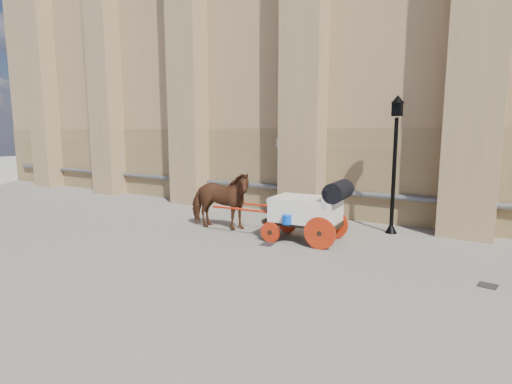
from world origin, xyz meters
The scene contains 6 objects.
ground centered at (0.00, 0.00, 0.00)m, with size 90.00×90.00×0.00m, color #6D685C.
horse centered at (-2.30, 0.70, 0.87)m, with size 0.94×2.06×1.74m, color #56301C.
carriage centered at (0.56, 0.87, 0.89)m, with size 3.84×1.42×1.65m.
street_lamp centered at (2.16, 2.94, 2.07)m, with size 0.36×0.36×3.88m.
drain_grate_near centered at (-0.25, 0.01, 0.01)m, with size 0.32×0.32×0.01m, color black.
drain_grate_far centered at (4.70, -0.18, 0.01)m, with size 0.32×0.32×0.01m, color black.
Camera 1 is at (4.81, -8.59, 2.88)m, focal length 28.00 mm.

